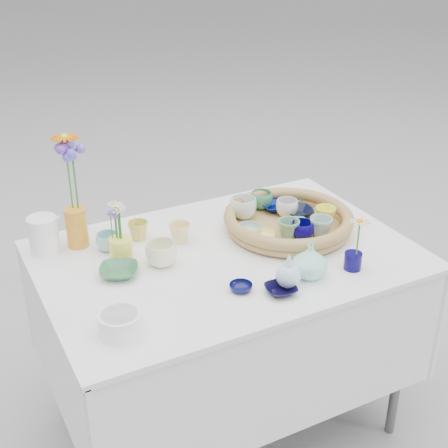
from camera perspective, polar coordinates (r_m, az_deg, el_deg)
name	(u,v)px	position (r m, az deg, el deg)	size (l,w,h in m)	color
ground	(226,421)	(2.60, 0.21, -17.53)	(80.00, 80.00, 0.00)	#A5A5A5
display_table	(226,421)	(2.60, 0.21, -17.53)	(1.26, 0.86, 0.77)	white
wicker_tray	(288,221)	(2.29, 5.89, 0.27)	(0.47, 0.47, 0.08)	#A3854F
tray_ceramic_0	(275,206)	(2.42, 4.71, 1.69)	(0.12, 0.12, 0.03)	#010D65
tray_ceramic_1	(299,212)	(2.38, 6.87, 1.10)	(0.11, 0.11, 0.03)	black
tray_ceramic_2	(325,216)	(2.31, 9.24, 0.72)	(0.08, 0.08, 0.07)	#F9F140
tray_ceramic_3	(295,226)	(2.27, 6.52, -0.17)	(0.11, 0.11, 0.03)	#4E9169
tray_ceramic_4	(288,230)	(2.19, 5.91, -0.51)	(0.08, 0.08, 0.07)	#71A777
tray_ceramic_5	(248,230)	(2.22, 2.23, -0.58)	(0.09, 0.09, 0.03)	#95B8A9
tray_ceramic_6	(243,208)	(2.33, 1.76, 1.48)	(0.10, 0.10, 0.08)	silver
tray_ceramic_7	(287,208)	(2.36, 5.77, 1.46)	(0.08, 0.08, 0.07)	white
tray_ceramic_8	(293,199)	(2.48, 6.36, 2.25)	(0.08, 0.08, 0.02)	#7DB2D3
tray_ceramic_9	(302,230)	(2.20, 7.16, -0.58)	(0.08, 0.08, 0.06)	#0A0368
tray_ceramic_10	(263,237)	(2.18, 3.57, -1.18)	(0.09, 0.09, 0.03)	#FFF079
tray_ceramic_11	(321,228)	(2.22, 8.83, -0.34)	(0.08, 0.08, 0.07)	#92B9AF
tray_ceramic_12	(262,200)	(2.41, 3.46, 2.20)	(0.08, 0.08, 0.07)	#3F8B59
loose_ceramic_0	(138,231)	(2.24, -7.84, -0.60)	(0.07, 0.07, 0.07)	gold
loose_ceramic_1	(180,233)	(2.20, -4.05, -0.81)	(0.08, 0.08, 0.07)	#FBD88E
loose_ceramic_2	(119,271)	(2.04, -9.58, -4.28)	(0.13, 0.13, 0.03)	#366F48
loose_ceramic_3	(161,254)	(2.07, -5.77, -2.75)	(0.10, 0.10, 0.08)	#F2EFC6
loose_ceramic_4	(241,287)	(1.94, 1.55, -5.82)	(0.07, 0.07, 0.02)	#090C3E
loose_ceramic_5	(108,242)	(2.19, -10.58, -1.61)	(0.08, 0.08, 0.06)	#8BC6C3
loose_ceramic_6	(281,290)	(1.93, 5.22, -6.00)	(0.10, 0.10, 0.02)	black
fluted_bowl	(120,323)	(1.77, -9.47, -8.94)	(0.12, 0.12, 0.06)	white
bud_vase_paleblue	(289,270)	(1.94, 5.93, -4.18)	(0.08, 0.08, 0.12)	silver
bud_vase_seafoam	(310,261)	(2.00, 7.87, -3.33)	(0.11, 0.11, 0.12)	#99EED7
bud_vase_cobalt	(353,261)	(2.08, 11.70, -3.32)	(0.06, 0.06, 0.06)	#080344
single_daisy	(358,239)	(2.03, 12.16, -1.31)	(0.08, 0.08, 0.14)	beige
tall_vase_yellow	(77,227)	(2.22, -13.31, -0.31)	(0.08, 0.08, 0.14)	orange
gerbera	(69,174)	(2.15, -14.01, 4.50)	(0.10, 0.10, 0.27)	#E56700
hydrangea	(75,180)	(2.16, -13.46, 3.92)	(0.08, 0.08, 0.28)	#5F52D0
white_pitcher	(44,235)	(2.20, -16.17, -1.01)	(0.14, 0.10, 0.13)	white
daisy_cup	(121,250)	(2.11, -9.39, -2.34)	(0.08, 0.08, 0.08)	#FFED50
daisy_posy	(114,220)	(2.07, -9.99, 0.35)	(0.07, 0.07, 0.13)	white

